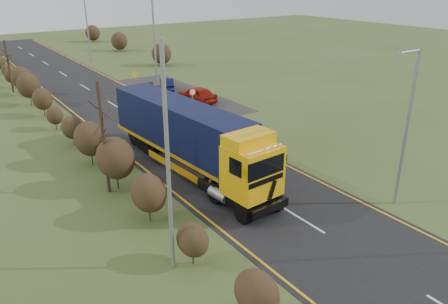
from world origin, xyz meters
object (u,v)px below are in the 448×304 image
(speed_sign, at_px, (192,97))
(streetlight_near, at_px, (407,124))
(car_blue_sedan, at_px, (167,84))
(lorry, at_px, (190,135))
(car_red_hatchback, at_px, (197,94))

(speed_sign, bearing_deg, streetlight_near, -87.61)
(speed_sign, bearing_deg, car_blue_sedan, 75.56)
(car_blue_sedan, xyz_separation_m, speed_sign, (-2.32, -9.00, 1.03))
(streetlight_near, height_order, speed_sign, streetlight_near)
(streetlight_near, distance_m, speed_sign, 18.89)
(car_blue_sedan, relative_size, streetlight_near, 0.47)
(speed_sign, bearing_deg, lorry, -121.39)
(car_red_hatchback, distance_m, car_blue_sedan, 5.60)
(car_red_hatchback, bearing_deg, streetlight_near, 76.92)
(car_red_hatchback, bearing_deg, lorry, 48.64)
(lorry, relative_size, car_blue_sedan, 3.89)
(lorry, relative_size, streetlight_near, 1.84)
(lorry, distance_m, car_blue_sedan, 20.06)
(car_blue_sedan, distance_m, speed_sign, 9.35)
(lorry, bearing_deg, car_blue_sedan, 61.98)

